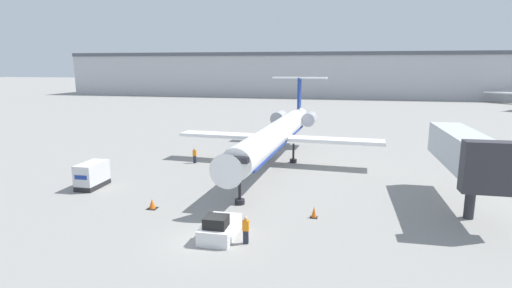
% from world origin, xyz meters
% --- Properties ---
extents(ground_plane, '(600.00, 600.00, 0.00)m').
position_xyz_m(ground_plane, '(0.00, 0.00, 0.00)').
color(ground_plane, gray).
extents(terminal_building, '(180.00, 16.80, 15.23)m').
position_xyz_m(terminal_building, '(0.00, 120.00, 7.64)').
color(terminal_building, '#B2B2B7').
rests_on(terminal_building, ground).
extents(airplane_main, '(23.11, 32.87, 9.20)m').
position_xyz_m(airplane_main, '(1.05, 21.14, 3.51)').
color(airplane_main, white).
rests_on(airplane_main, ground).
extents(pushback_tug, '(2.01, 3.71, 1.67)m').
position_xyz_m(pushback_tug, '(0.45, 0.80, 0.61)').
color(pushback_tug, silver).
rests_on(pushback_tug, ground).
extents(luggage_cart, '(1.67, 3.26, 2.28)m').
position_xyz_m(luggage_cart, '(-13.96, 8.66, 1.14)').
color(luggage_cart, '#232326').
rests_on(luggage_cart, ground).
extents(worker_near_tug, '(0.40, 0.25, 1.77)m').
position_xyz_m(worker_near_tug, '(2.31, 0.18, 0.93)').
color(worker_near_tug, '#232838').
rests_on(worker_near_tug, ground).
extents(worker_by_wing, '(0.40, 0.24, 1.72)m').
position_xyz_m(worker_by_wing, '(-8.12, 19.21, 0.90)').
color(worker_by_wing, '#232838').
rests_on(worker_by_wing, ground).
extents(traffic_cone_left, '(0.72, 0.72, 0.79)m').
position_xyz_m(traffic_cone_left, '(-6.17, 4.66, 0.38)').
color(traffic_cone_left, black).
rests_on(traffic_cone_left, ground).
extents(traffic_cone_right, '(0.53, 0.53, 0.84)m').
position_xyz_m(traffic_cone_right, '(6.17, 5.37, 0.40)').
color(traffic_cone_right, black).
rests_on(traffic_cone_right, ground).
extents(jet_bridge, '(3.20, 12.20, 6.19)m').
position_xyz_m(jet_bridge, '(17.13, 9.90, 4.45)').
color(jet_bridge, '#2D2D33').
rests_on(jet_bridge, ground).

